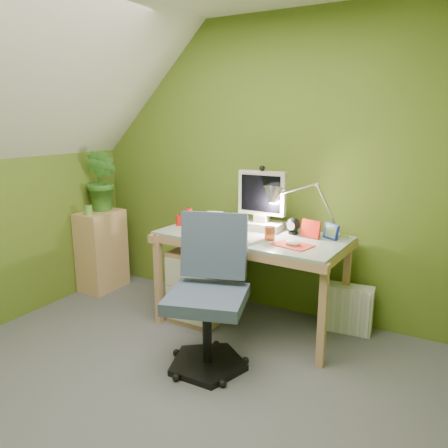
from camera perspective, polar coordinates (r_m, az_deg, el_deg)
The scene contains 20 objects.
floor at distance 2.78m, azimuth -10.81°, elevation -21.84°, with size 3.20×3.20×0.01m, color #54545A.
wall_back at distance 3.66m, azimuth 4.59°, elevation 7.26°, with size 3.20×0.01×2.40m, color #597323.
desk at distance 3.42m, azimuth 3.54°, elevation -7.41°, with size 1.40×0.70×0.75m, color tan, non-canonical shape.
monitor at distance 3.41m, azimuth 5.00°, elevation 3.77°, with size 0.40×0.23×0.54m, color beige, non-canonical shape.
speaker_left at distance 3.55m, azimuth 0.82°, elevation 0.66°, with size 0.09×0.09×0.11m, color black, non-canonical shape.
speaker_right at distance 3.33m, azimuth 9.02°, elevation -0.23°, with size 0.11×0.11×0.13m, color black, non-canonical shape.
keyboard at distance 3.22m, azimuth 1.28°, elevation -1.51°, with size 0.48×0.15×0.02m, color white.
mousepad at distance 3.04m, azimuth 8.98°, elevation -2.74°, with size 0.25×0.18×0.01m, color red.
mouse at distance 3.04m, azimuth 8.99°, elevation -2.45°, with size 0.11×0.07×0.04m, color white.
amber_tumbler at distance 3.15m, azimuth 5.97°, elevation -1.22°, with size 0.07×0.07×0.10m, color maroon.
candle_cluster at distance 3.59m, azimuth -4.97°, elevation 0.90°, with size 0.17×0.15×0.13m, color red, non-canonical shape.
photo_frame_red at distance 3.25m, azimuth 11.26°, elevation -0.64°, with size 0.15×0.02×0.13m, color red.
photo_frame_blue at distance 3.25m, azimuth 13.82°, elevation -0.94°, with size 0.13×0.02×0.11m, color navy.
photo_frame_green at distance 3.59m, azimuth -1.16°, elevation 0.82°, with size 0.13×0.02×0.11m, color #C3D693.
desk_lamp at distance 3.25m, azimuth 12.28°, elevation 3.47°, with size 0.55×0.24×0.59m, color silver, non-canonical shape.
side_ledge at distance 4.33m, azimuth -15.66°, elevation -3.34°, with size 0.28×0.43×0.76m, color tan.
potted_plant at distance 4.21m, azimuth -15.60°, elevation 5.46°, with size 0.31×0.25×0.57m, color #3A7928.
green_cup at distance 4.11m, azimuth -17.29°, elevation 1.74°, with size 0.07×0.07×0.09m, color #66A645.
task_chair at distance 2.82m, azimuth -2.27°, elevation -9.38°, with size 0.55×0.55×1.00m, color #3F4D67, non-canonical shape.
radiator at distance 3.54m, azimuth 15.87°, elevation -10.58°, with size 0.37×0.15×0.37m, color silver.
Camera 1 is at (1.50, -1.71, 1.59)m, focal length 35.00 mm.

